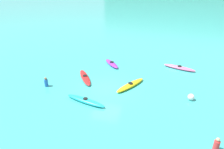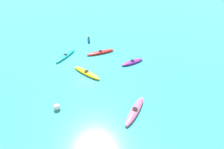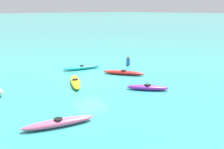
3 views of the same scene
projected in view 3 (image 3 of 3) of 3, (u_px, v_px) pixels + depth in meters
ground_plane at (90, 77)px, 19.75m from camera, size 600.00×600.00×0.00m
kayak_pink at (58, 123)px, 11.42m from camera, size 3.34×1.63×0.37m
kayak_yellow at (75, 82)px, 17.81m from camera, size 2.31×3.36×0.37m
kayak_red at (124, 73)px, 20.37m from camera, size 2.43×3.24×0.37m
kayak_cyan at (82, 68)px, 22.10m from camera, size 3.49×1.47×0.37m
kayak_purple at (147, 87)px, 16.54m from camera, size 2.27×2.55×0.37m
person_by_kayaks at (128, 61)px, 23.70m from camera, size 0.41×0.41×0.88m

